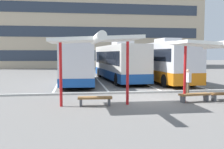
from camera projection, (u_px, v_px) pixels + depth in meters
The scene contains 15 objects.
ground_plane at pixel (149, 100), 14.34m from camera, with size 160.00×160.00×0.00m, color slate.
terminal_building at pixel (95, 15), 50.56m from camera, with size 38.78×13.20×22.78m.
coach_bus_0 at pixel (79, 62), 22.56m from camera, with size 3.00×10.89×3.79m.
coach_bus_1 at pixel (119, 63), 24.61m from camera, with size 3.47×11.54×3.65m.
coach_bus_2 at pixel (161, 62), 23.22m from camera, with size 3.26×10.51×3.81m.
lane_stripe_0 at pixel (59, 82), 23.31m from camera, with size 0.16×14.00×0.01m, color white.
lane_stripe_1 at pixel (99, 81), 23.83m from camera, with size 0.16×14.00×0.01m, color white.
lane_stripe_2 at pixel (138, 81), 24.35m from camera, with size 0.16×14.00×0.01m, color white.
lane_stripe_3 at pixel (175, 80), 24.87m from camera, with size 0.16×14.00×0.01m, color white.
waiting_shelter_0 at pixel (95, 41), 12.26m from camera, with size 4.27×4.92×3.39m.
bench_0 at pixel (95, 99), 12.68m from camera, with size 1.70×0.53×0.45m.
waiting_shelter_1 at pixel (215, 46), 13.38m from camera, with size 3.94×4.46×3.21m.
bench_1 at pixel (194, 96), 13.72m from camera, with size 1.74×0.64×0.45m.
platform_kerb at pixel (138, 92), 16.74m from camera, with size 44.00×0.24×0.12m, color #ADADA8.
waiting_passenger_0 at pixel (188, 80), 16.04m from camera, with size 0.33×0.50×1.59m.
Camera 1 is at (-4.07, -13.73, 2.56)m, focal length 41.64 mm.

